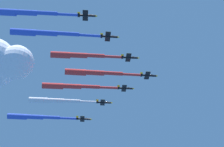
% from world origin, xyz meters
% --- Properties ---
extents(jet_lead, '(52.47, 8.29, 4.23)m').
position_xyz_m(jet_lead, '(9.95, 0.33, 207.04)').
color(jet_lead, black).
extents(jet_port_inner, '(54.08, 8.17, 4.32)m').
position_xyz_m(jet_port_inner, '(23.27, -13.13, 208.71)').
color(jet_port_inner, black).
extents(jet_starboard_inner, '(48.06, 8.21, 4.30)m').
position_xyz_m(jet_starboard_inner, '(18.64, 13.40, 206.89)').
color(jet_starboard_inner, black).
extents(jet_port_mid, '(50.70, 8.16, 4.35)m').
position_xyz_m(jet_port_mid, '(33.28, -25.95, 208.45)').
color(jet_port_mid, black).
extents(jet_starboard_mid, '(56.30, 8.29, 4.23)m').
position_xyz_m(jet_starboard_mid, '(35.57, 27.50, 207.84)').
color(jet_starboard_mid, black).
extents(jet_port_outer, '(52.48, 8.24, 4.27)m').
position_xyz_m(jet_port_outer, '(46.67, -38.66, 205.68)').
color(jet_port_outer, black).
extents(jet_starboard_outer, '(51.69, 8.23, 4.26)m').
position_xyz_m(jet_starboard_outer, '(44.14, 40.49, 207.42)').
color(jet_starboard_outer, black).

